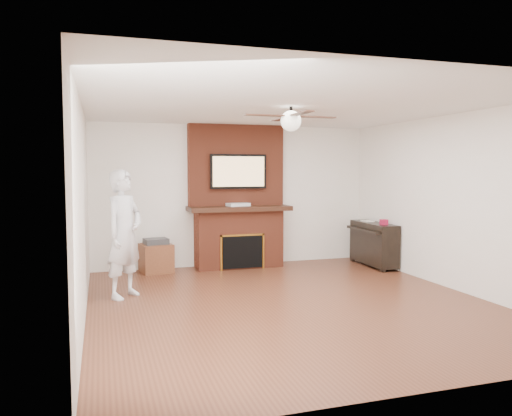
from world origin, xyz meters
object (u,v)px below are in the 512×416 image
object	(u,v)px
person	(124,234)
piano	(373,243)
side_table	(156,257)
fireplace	(238,210)

from	to	relation	value
person	piano	world-z (taller)	person
side_table	piano	bearing A→B (deg)	-18.90
fireplace	side_table	world-z (taller)	fireplace
person	side_table	world-z (taller)	person
fireplace	piano	bearing A→B (deg)	-16.50
fireplace	person	bearing A→B (deg)	-141.17
person	side_table	size ratio (longest dim) A/B	3.03
fireplace	person	xyz separation A→B (m)	(-2.01, -1.62, -0.14)
fireplace	piano	world-z (taller)	fireplace
fireplace	piano	size ratio (longest dim) A/B	2.10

